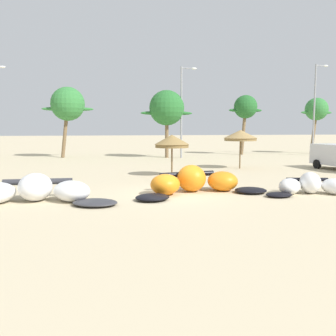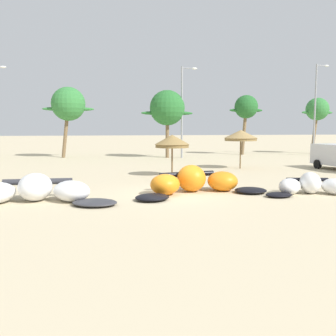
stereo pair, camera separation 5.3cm
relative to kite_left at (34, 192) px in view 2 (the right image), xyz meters
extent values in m
plane|color=beige|center=(5.92, 0.73, -0.45)|extent=(260.00, 260.00, 0.00)
ellipsoid|color=white|center=(0.01, 0.37, 0.14)|extent=(1.42, 1.84, 1.17)
ellipsoid|color=white|center=(1.52, -0.05, -0.02)|extent=(2.15, 2.27, 0.86)
ellipsoid|color=#333338|center=(2.47, -1.09, -0.33)|extent=(2.19, 1.94, 0.23)
cylinder|color=#333338|center=(0.02, 1.00, 0.27)|extent=(2.92, 0.33, 0.27)
cube|color=#333338|center=(0.00, 0.18, 0.14)|extent=(1.08, 0.68, 0.04)
ellipsoid|color=black|center=(4.85, -0.48, -0.32)|extent=(1.97, 1.92, 0.26)
ellipsoid|color=orange|center=(5.61, 0.66, 0.03)|extent=(1.85, 1.92, 0.95)
ellipsoid|color=orange|center=(7.02, 1.29, 0.20)|extent=(1.59, 1.71, 1.29)
ellipsoid|color=orange|center=(8.55, 1.18, 0.03)|extent=(2.01, 2.01, 0.95)
ellipsoid|color=black|center=(9.66, 0.37, -0.32)|extent=(1.71, 1.59, 0.26)
cylinder|color=black|center=(6.92, 1.81, 0.33)|extent=(2.86, 0.75, 0.26)
cube|color=black|center=(7.04, 1.14, 0.20)|extent=(1.12, 0.71, 0.04)
ellipsoid|color=black|center=(10.50, -0.79, -0.35)|extent=(1.36, 1.09, 0.20)
ellipsoid|color=white|center=(11.28, -0.26, -0.08)|extent=(1.55, 1.53, 0.74)
ellipsoid|color=white|center=(12.34, -0.23, 0.05)|extent=(1.18, 1.42, 1.00)
ellipsoid|color=white|center=(13.29, -0.71, -0.08)|extent=(1.34, 1.51, 0.74)
cylinder|color=black|center=(12.44, 0.19, 0.14)|extent=(1.96, 0.60, 0.18)
cube|color=black|center=(12.32, -0.35, 0.05)|extent=(0.80, 0.59, 0.04)
cylinder|color=brown|center=(7.22, 7.08, 0.56)|extent=(0.10, 0.10, 2.01)
cone|color=olive|center=(7.22, 7.08, 1.87)|extent=(2.22, 2.22, 0.62)
cylinder|color=olive|center=(7.22, 7.08, 1.46)|extent=(2.11, 2.11, 0.20)
cylinder|color=brown|center=(13.10, 10.31, 0.69)|extent=(0.10, 0.10, 2.28)
cone|color=#9E7F4C|center=(13.10, 10.31, 2.14)|extent=(2.51, 2.51, 0.61)
cylinder|color=olive|center=(13.10, 10.31, 1.73)|extent=(2.38, 2.38, 0.20)
cube|color=black|center=(19.79, 9.07, 0.90)|extent=(2.05, 1.39, 0.56)
cylinder|color=black|center=(18.78, 9.15, -0.11)|extent=(0.30, 0.70, 0.68)
cylinder|color=brown|center=(-0.66, 23.29, 2.29)|extent=(1.01, 0.36, 5.47)
sphere|color=#337A38|center=(-0.34, 23.29, 5.02)|extent=(3.44, 3.44, 3.44)
ellipsoid|color=#337A38|center=(-1.71, 23.29, 4.51)|extent=(2.40, 0.50, 0.36)
ellipsoid|color=#337A38|center=(1.03, 23.29, 4.51)|extent=(2.40, 0.50, 0.36)
cylinder|color=brown|center=(9.52, 21.13, 2.08)|extent=(0.38, 0.36, 5.06)
sphere|color=#286B2D|center=(9.51, 21.13, 4.61)|extent=(3.55, 3.55, 3.55)
ellipsoid|color=#286B2D|center=(8.09, 21.13, 4.08)|extent=(2.49, 0.50, 0.36)
ellipsoid|color=#286B2D|center=(10.94, 21.13, 4.08)|extent=(2.49, 0.50, 0.36)
cylinder|color=brown|center=(18.90, 23.77, 2.26)|extent=(0.72, 0.36, 5.42)
sphere|color=#236028|center=(19.08, 23.77, 4.96)|extent=(2.63, 2.63, 2.63)
ellipsoid|color=#236028|center=(18.02, 23.77, 4.56)|extent=(1.84, 0.50, 0.36)
ellipsoid|color=#236028|center=(20.13, 23.77, 4.56)|extent=(1.84, 0.50, 0.36)
cylinder|color=brown|center=(27.76, 23.86, 2.17)|extent=(0.83, 0.36, 5.24)
sphere|color=#337A38|center=(28.00, 23.86, 4.79)|extent=(2.66, 2.66, 2.66)
ellipsoid|color=#337A38|center=(26.94, 23.86, 4.39)|extent=(1.86, 0.50, 0.36)
ellipsoid|color=#337A38|center=(29.06, 23.86, 4.39)|extent=(1.86, 0.50, 0.36)
ellipsoid|color=silver|center=(-5.64, 20.02, 8.01)|extent=(0.56, 0.24, 0.20)
cylinder|color=gray|center=(10.90, 20.55, 4.09)|extent=(0.18, 0.18, 9.08)
cylinder|color=gray|center=(11.55, 20.55, 8.48)|extent=(1.28, 0.10, 0.10)
ellipsoid|color=silver|center=(12.19, 20.55, 8.48)|extent=(0.56, 0.24, 0.20)
cylinder|color=gray|center=(25.99, 21.17, 4.51)|extent=(0.18, 0.18, 9.91)
cylinder|color=gray|center=(26.57, 21.17, 9.31)|extent=(1.17, 0.10, 0.10)
ellipsoid|color=silver|center=(27.16, 21.17, 9.31)|extent=(0.56, 0.24, 0.20)
camera|label=1|loc=(2.65, -15.56, 2.61)|focal=39.05mm
camera|label=2|loc=(2.70, -15.57, 2.61)|focal=39.05mm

